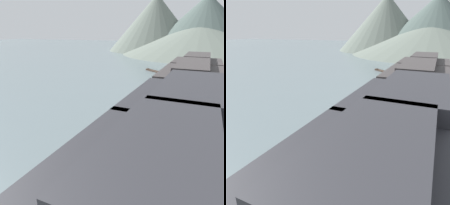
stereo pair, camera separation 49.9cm
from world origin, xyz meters
The scene contains 12 objects.
boat_moored_nearest centered at (-0.51, 50.82, 0.12)m, with size 4.43×3.75×0.37m.
boat_moored_second centered at (5.10, 23.52, 0.17)m, with size 2.17×5.42×0.52m.
boat_moored_third centered at (5.44, 17.95, 0.18)m, with size 1.68×3.70×0.52m.
boat_moored_far centered at (5.43, 11.26, 0.23)m, with size 0.96×5.18×0.69m.
boat_midriver_drifting centered at (5.11, 44.78, 0.12)m, with size 1.45×5.81×0.36m.
boat_midriver_upstream centered at (4.98, 36.86, 0.23)m, with size 2.31×5.59×0.70m.
house_waterfront_second centered at (10.53, 11.86, 3.73)m, with size 6.46×6.96×6.14m.
house_waterfront_tall centered at (9.98, 19.59, 3.73)m, with size 5.38×7.41×6.14m.
house_waterfront_narrow centered at (9.99, 26.61, 3.74)m, with size 5.38×5.71×6.14m.
hill_far_west centered at (7.52, 95.72, 6.47)m, with size 62.50×62.50×12.95m, color slate.
hill_far_centre centered at (-13.50, 106.15, 12.67)m, with size 43.85×43.85×25.34m, color slate.
hill_far_east centered at (8.33, 104.12, 11.89)m, with size 51.46×51.46×23.79m, color #4C5B56.
Camera 1 is at (10.97, 0.76, 9.37)m, focal length 33.62 mm.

